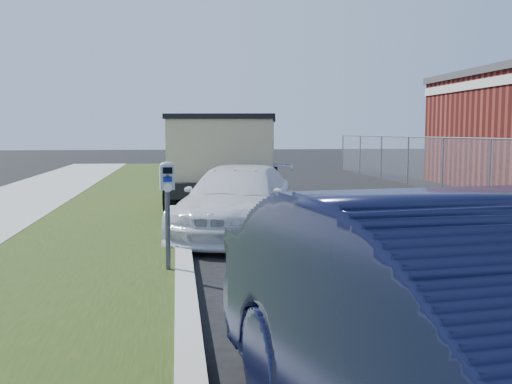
{
  "coord_description": "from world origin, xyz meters",
  "views": [
    {
      "loc": [
        -2.68,
        -8.68,
        1.98
      ],
      "look_at": [
        -1.4,
        1.0,
        1.0
      ],
      "focal_mm": 42.0,
      "sensor_mm": 36.0,
      "label": 1
    }
  ],
  "objects": [
    {
      "name": "dump_truck",
      "position": [
        -1.25,
        7.45,
        1.4
      ],
      "size": [
        3.41,
        6.66,
        2.49
      ],
      "rotation": [
        0.0,
        0.0,
        -0.17
      ],
      "color": "black",
      "rests_on": "ground"
    },
    {
      "name": "navy_sedan",
      "position": [
        -1.08,
        -6.0,
        0.82
      ],
      "size": [
        2.48,
        5.21,
        1.65
      ],
      "primitive_type": "imported",
      "rotation": [
        0.0,
        0.0,
        0.15
      ],
      "color": "black",
      "rests_on": "ground"
    },
    {
      "name": "chainlink_fence",
      "position": [
        6.0,
        7.0,
        1.26
      ],
      "size": [
        0.06,
        30.06,
        30.0
      ],
      "color": "slate",
      "rests_on": "ground"
    },
    {
      "name": "white_wagon",
      "position": [
        -1.51,
        2.76,
        0.66
      ],
      "size": [
        3.19,
        4.92,
        1.33
      ],
      "primitive_type": "imported",
      "rotation": [
        0.0,
        0.0,
        -0.32
      ],
      "color": "white",
      "rests_on": "ground"
    },
    {
      "name": "parking_meter",
      "position": [
        -2.82,
        -0.63,
        1.19
      ],
      "size": [
        0.22,
        0.16,
        1.45
      ],
      "rotation": [
        0.0,
        0.0,
        0.13
      ],
      "color": "#3F4247",
      "rests_on": "ground"
    },
    {
      "name": "streetside",
      "position": [
        -5.57,
        2.0,
        0.07
      ],
      "size": [
        6.12,
        50.0,
        0.15
      ],
      "color": "gray",
      "rests_on": "ground"
    },
    {
      "name": "ground",
      "position": [
        0.0,
        0.0,
        0.0
      ],
      "size": [
        120.0,
        120.0,
        0.0
      ],
      "primitive_type": "plane",
      "color": "black",
      "rests_on": "ground"
    }
  ]
}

